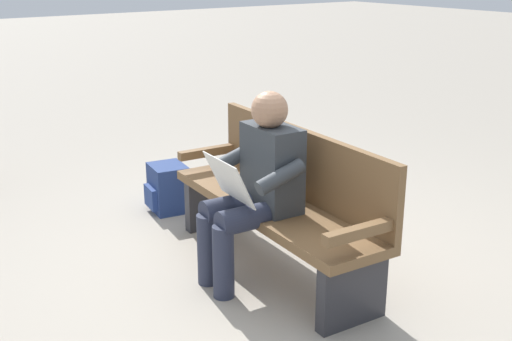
% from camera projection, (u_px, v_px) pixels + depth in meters
% --- Properties ---
extents(ground_plane, '(40.00, 40.00, 0.00)m').
position_uv_depth(ground_plane, '(272.00, 267.00, 4.19)').
color(ground_plane, '#A89E8E').
extents(bench_near, '(1.83, 0.61, 0.90)m').
position_uv_depth(bench_near, '(282.00, 199.00, 4.08)').
color(bench_near, brown).
rests_on(bench_near, ground).
extents(person_seated, '(0.59, 0.59, 1.18)m').
position_uv_depth(person_seated, '(256.00, 183.00, 3.86)').
color(person_seated, '#33383D').
rests_on(person_seated, ground).
extents(backpack, '(0.34, 0.34, 0.38)m').
position_uv_depth(backpack, '(168.00, 188.00, 5.09)').
color(backpack, navy).
rests_on(backpack, ground).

